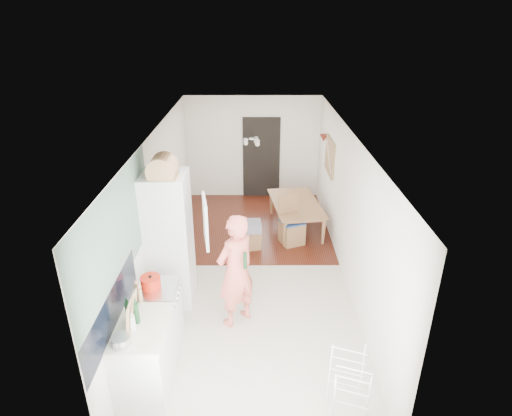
{
  "coord_description": "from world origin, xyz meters",
  "views": [
    {
      "loc": [
        0.04,
        -6.5,
        4.25
      ],
      "look_at": [
        0.06,
        0.2,
        1.17
      ],
      "focal_mm": 30.0,
      "sensor_mm": 36.0,
      "label": 1
    }
  ],
  "objects_px": {
    "person": "(235,262)",
    "drying_rack": "(349,385)",
    "dining_table": "(297,217)",
    "stool": "(252,239)",
    "dining_chair": "(292,221)"
  },
  "relations": [
    {
      "from": "dining_chair",
      "to": "stool",
      "type": "xyz_separation_m",
      "value": [
        -0.78,
        -0.19,
        -0.3
      ]
    },
    {
      "from": "person",
      "to": "dining_chair",
      "type": "bearing_deg",
      "value": -155.13
    },
    {
      "from": "dining_chair",
      "to": "person",
      "type": "bearing_deg",
      "value": -134.7
    },
    {
      "from": "person",
      "to": "stool",
      "type": "xyz_separation_m",
      "value": [
        0.23,
        2.19,
        -0.84
      ]
    },
    {
      "from": "person",
      "to": "stool",
      "type": "height_order",
      "value": "person"
    },
    {
      "from": "drying_rack",
      "to": "dining_table",
      "type": "bearing_deg",
      "value": 111.4
    },
    {
      "from": "drying_rack",
      "to": "dining_chair",
      "type": "bearing_deg",
      "value": 114.08
    },
    {
      "from": "stool",
      "to": "person",
      "type": "bearing_deg",
      "value": -95.9
    },
    {
      "from": "stool",
      "to": "drying_rack",
      "type": "relative_size",
      "value": 0.51
    },
    {
      "from": "person",
      "to": "drying_rack",
      "type": "height_order",
      "value": "person"
    },
    {
      "from": "person",
      "to": "drying_rack",
      "type": "relative_size",
      "value": 2.68
    },
    {
      "from": "dining_table",
      "to": "drying_rack",
      "type": "relative_size",
      "value": 1.86
    },
    {
      "from": "person",
      "to": "drying_rack",
      "type": "bearing_deg",
      "value": 88.03
    },
    {
      "from": "dining_table",
      "to": "stool",
      "type": "xyz_separation_m",
      "value": [
        -0.95,
        -0.85,
        -0.06
      ]
    },
    {
      "from": "dining_chair",
      "to": "drying_rack",
      "type": "xyz_separation_m",
      "value": [
        0.33,
        -3.97,
        -0.1
      ]
    }
  ]
}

